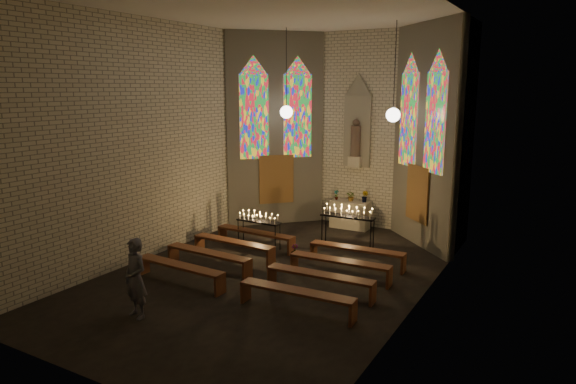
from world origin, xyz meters
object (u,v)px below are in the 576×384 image
(votive_stand_left, at_px, (259,219))
(visitor, at_px, (136,278))
(altar, at_px, (350,215))
(aisle_flower_pot, at_px, (295,251))
(votive_stand_right, at_px, (348,214))

(votive_stand_left, relative_size, visitor, 0.83)
(altar, relative_size, visitor, 0.77)
(altar, distance_m, aisle_flower_pot, 3.87)
(aisle_flower_pot, height_order, votive_stand_right, votive_stand_right)
(altar, relative_size, aisle_flower_pot, 3.58)
(aisle_flower_pot, xyz_separation_m, visitor, (-1.06, -5.35, 0.71))
(altar, xyz_separation_m, votive_stand_left, (-1.62, -3.61, 0.45))
(altar, height_order, aisle_flower_pot, altar)
(altar, height_order, visitor, visitor)
(visitor, bearing_deg, votive_stand_right, 85.61)
(aisle_flower_pot, distance_m, votive_stand_left, 1.64)
(altar, xyz_separation_m, votive_stand_right, (0.80, -2.14, 0.60))
(altar, distance_m, votive_stand_right, 2.36)
(aisle_flower_pot, height_order, visitor, visitor)
(votive_stand_left, xyz_separation_m, visitor, (0.38, -5.59, -0.04))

